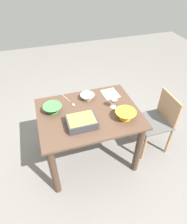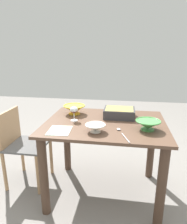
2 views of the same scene
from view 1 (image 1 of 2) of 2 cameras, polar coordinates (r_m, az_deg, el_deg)
ground_plane at (r=2.75m, az=-1.15°, el=-12.51°), size 8.00×8.00×0.00m
dining_table at (r=2.30m, az=-1.35°, el=-3.53°), size 1.12×0.86×0.78m
chair at (r=2.68m, az=18.06°, el=-2.24°), size 0.40×0.41×0.82m
wine_glass at (r=2.21m, az=5.92°, el=3.45°), size 0.07×0.07×0.14m
casserole_dish at (r=2.01m, az=-3.48°, el=-2.76°), size 0.30×0.23×0.09m
mixing_bowl at (r=2.21m, az=-11.75°, el=1.07°), size 0.21×0.21×0.09m
small_bowl at (r=2.36m, az=-1.79°, el=4.54°), size 0.17×0.17×0.07m
serving_bowl at (r=2.11m, az=9.22°, el=-0.68°), size 0.22×0.22×0.10m
serving_spoon at (r=2.34m, az=-6.71°, el=2.88°), size 0.11×0.27×0.01m
napkin at (r=2.48m, az=4.84°, el=5.31°), size 0.20×0.23×0.00m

